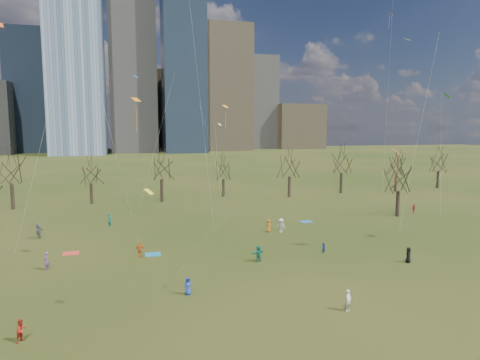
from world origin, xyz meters
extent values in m
plane|color=black|center=(0.00, 0.00, 0.00)|extent=(500.00, 500.00, 0.00)
cube|color=slate|center=(-35.00, 190.00, 59.00)|extent=(26.00, 26.00, 118.00)
cube|color=slate|center=(-8.00, 205.00, 47.50)|extent=(24.00, 24.00, 95.00)
cube|color=#384C66|center=(18.00, 195.00, 52.50)|extent=(22.00, 22.00, 105.00)
cube|color=#726347|center=(45.00, 215.00, 36.00)|extent=(28.00, 28.00, 72.00)
cube|color=#384C66|center=(-60.00, 220.00, 32.50)|extent=(25.00, 25.00, 65.00)
cube|color=slate|center=(70.00, 230.00, 29.00)|extent=(22.00, 22.00, 58.00)
cube|color=#726347|center=(5.00, 240.00, 24.00)|extent=(30.00, 30.00, 48.00)
cube|color=#726347|center=(95.00, 225.00, 14.00)|extent=(30.00, 28.00, 28.00)
cylinder|color=black|center=(-31.00, 39.00, 2.14)|extent=(0.55, 0.55, 4.28)
cylinder|color=black|center=(-19.00, 41.00, 1.80)|extent=(0.52, 0.52, 3.60)
cylinder|color=black|center=(-7.00, 40.00, 2.02)|extent=(0.54, 0.54, 4.05)
cylinder|color=black|center=(5.00, 43.00, 1.69)|extent=(0.51, 0.51, 3.38)
cylinder|color=black|center=(17.00, 39.00, 1.98)|extent=(0.54, 0.54, 3.96)
cylinder|color=black|center=(29.00, 41.00, 2.07)|extent=(0.54, 0.54, 4.14)
cylinder|color=black|center=(41.00, 40.00, 1.75)|extent=(0.52, 0.52, 3.51)
cylinder|color=black|center=(53.00, 42.00, 1.87)|extent=(0.53, 0.53, 3.74)
cylinder|color=black|center=(26.00, 18.00, 1.91)|extent=(0.53, 0.53, 3.83)
cube|color=#176D8E|center=(-10.60, 7.59, 0.01)|extent=(1.60, 1.50, 0.03)
cube|color=#2360A3|center=(11.30, 18.10, 0.01)|extent=(1.60, 1.50, 0.03)
cube|color=red|center=(-18.93, 10.25, 0.01)|extent=(1.60, 1.50, 0.03)
imported|color=#233D98|center=(-8.59, -4.14, 0.72)|extent=(0.77, 0.58, 1.43)
imported|color=silver|center=(2.16, -10.14, 0.79)|extent=(0.69, 0.65, 1.58)
imported|color=#B52519|center=(-19.58, -8.98, 0.74)|extent=(0.87, 0.91, 1.48)
imported|color=#DF5718|center=(-11.91, 6.85, 0.83)|extent=(1.03, 0.57, 1.67)
imported|color=#1A7562|center=(-0.67, 2.46, 0.84)|extent=(1.62, 1.08, 1.67)
imported|color=black|center=(13.47, -1.62, 0.77)|extent=(0.83, 0.90, 1.54)
imported|color=#7C4993|center=(-20.47, 5.23, 0.86)|extent=(0.46, 0.66, 1.72)
imported|color=#2A49B6|center=(6.85, 3.46, 0.56)|extent=(0.52, 0.61, 1.12)
imported|color=silver|center=(5.67, 13.15, 0.90)|extent=(1.27, 1.31, 1.79)
imported|color=#AE1827|center=(30.00, 19.52, 0.69)|extent=(0.88, 0.65, 1.38)
imported|color=#5F5E63|center=(-23.38, 17.84, 0.93)|extent=(1.11, 1.81, 1.86)
imported|color=orange|center=(4.22, 13.71, 0.82)|extent=(0.68, 0.90, 1.64)
imported|color=#1A775B|center=(-15.38, 21.98, 0.92)|extent=(0.75, 0.80, 1.85)
plane|color=orange|center=(-11.95, 4.38, 15.74)|extent=(1.25, 1.22, 0.40)
cylinder|color=silver|center=(-13.32, 0.42, 8.57)|extent=(2.77, 7.95, 14.35)
cylinder|color=orange|center=(-11.95, 4.38, 14.11)|extent=(0.04, 0.04, 2.70)
plane|color=#FFFD28|center=(16.29, 3.97, 22.48)|extent=(1.04, 1.00, 0.32)
cylinder|color=silver|center=(16.71, 2.10, 11.94)|extent=(0.88, 3.77, 21.08)
plane|color=#F9361B|center=(13.92, 1.72, 10.74)|extent=(1.41, 1.46, 0.70)
cylinder|color=silver|center=(14.59, -1.65, 6.07)|extent=(1.36, 6.75, 9.35)
cylinder|color=#F9361B|center=(13.92, 1.72, 8.82)|extent=(0.04, 0.04, 3.15)
cylinder|color=silver|center=(-5.05, 9.84, 16.17)|extent=(4.21, 7.16, 29.54)
plane|color=green|center=(28.31, 11.72, 17.37)|extent=(0.94, 1.07, 0.56)
cylinder|color=silver|center=(26.03, 9.54, 9.38)|extent=(4.60, 4.37, 15.97)
plane|color=blue|center=(-11.19, 29.30, 20.65)|extent=(1.04, 1.06, 0.38)
cylinder|color=silver|center=(-8.67, 26.41, 11.02)|extent=(5.07, 5.80, 19.25)
plane|color=orange|center=(2.17, 28.82, 16.45)|extent=(1.43, 1.39, 0.49)
cylinder|color=silver|center=(-0.56, 24.81, 8.93)|extent=(5.48, 8.04, 15.06)
cylinder|color=orange|center=(2.17, 28.82, 14.63)|extent=(0.04, 0.04, 3.00)
plane|color=yellow|center=(-11.59, -7.55, 8.88)|extent=(0.81, 0.83, 0.35)
cylinder|color=silver|center=(-9.69, -11.48, 5.14)|extent=(3.83, 7.88, 7.49)
plane|color=#E34119|center=(-23.47, 6.77, 22.22)|extent=(1.02, 0.93, 0.50)
cylinder|color=silver|center=(-20.05, 3.42, 11.81)|extent=(6.87, 6.73, 20.82)
plane|color=#FF5D84|center=(31.50, 30.30, 32.70)|extent=(1.17, 1.21, 0.43)
cylinder|color=silver|center=(28.65, 25.66, 17.05)|extent=(5.71, 9.30, 31.30)
cylinder|color=#FF5D84|center=(31.50, 30.30, 31.22)|extent=(0.04, 0.04, 2.40)
plane|color=white|center=(2.29, 33.72, 13.74)|extent=(0.84, 0.83, 0.36)
cylinder|color=silver|center=(1.58, 32.20, 7.57)|extent=(1.46, 3.07, 12.35)
camera|label=1|loc=(-13.03, -36.63, 13.14)|focal=32.00mm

